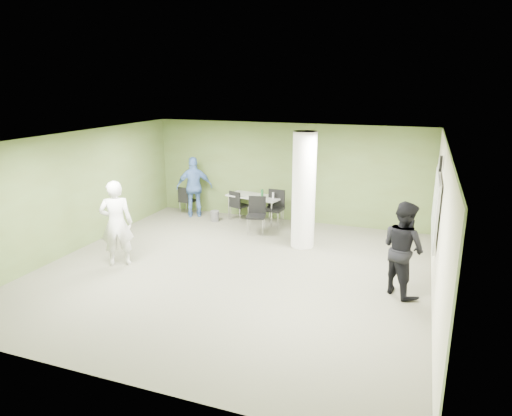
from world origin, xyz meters
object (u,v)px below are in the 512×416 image
at_px(chair_back_left, 186,199).
at_px(man_blue, 194,187).
at_px(man_black, 403,249).
at_px(folding_table, 255,197).
at_px(woman_white, 116,223).

bearing_deg(chair_back_left, man_blue, 174.80).
distance_m(chair_back_left, man_blue, 0.51).
bearing_deg(man_black, man_blue, 15.53).
height_order(folding_table, woman_white, woman_white).
bearing_deg(woman_white, man_blue, -118.68).
distance_m(chair_back_left, woman_white, 4.06).
xyz_separation_m(folding_table, man_black, (4.20, -3.44, 0.20)).
height_order(chair_back_left, man_blue, man_blue).
relative_size(folding_table, chair_back_left, 1.97).
xyz_separation_m(chair_back_left, man_black, (6.38, -3.36, 0.40)).
height_order(man_black, man_blue, man_black).
bearing_deg(chair_back_left, folding_table, -172.99).
xyz_separation_m(woman_white, man_blue, (-0.18, 3.95, -0.05)).
distance_m(folding_table, woman_white, 4.43).
bearing_deg(man_black, folding_table, 4.74).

